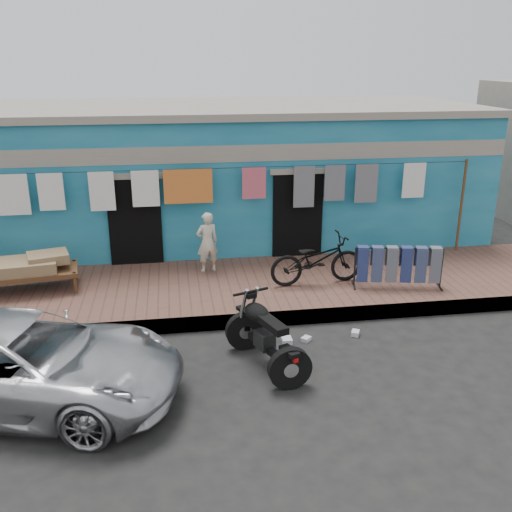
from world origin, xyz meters
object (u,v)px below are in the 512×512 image
Objects in this scene: jeans_rack at (398,266)px; bicycle at (317,254)px; car at (21,361)px; seated_person at (207,242)px; motorcycle at (266,335)px; charpoy at (26,274)px.

bicycle is at bearing 164.77° from jeans_rack.
car is 4.87m from seated_person.
bicycle is at bearing -43.49° from car.
motorcycle is 1.01× the size of jeans_rack.
car reaches higher than jeans_rack.
car is at bearing 116.43° from bicycle.
car is at bearing 40.17° from seated_person.
bicycle is 0.89× the size of charpoy.
seated_person is 0.60× the size of charpoy.
motorcycle reaches higher than jeans_rack.
charpoy is at bearing 25.73° from car.
motorcycle is (0.61, -3.59, -0.34)m from seated_person.
charpoy is (-3.46, -0.53, -0.30)m from seated_person.
seated_person reaches higher than bicycle.
bicycle reaches higher than motorcycle.
charpoy is 7.07m from jeans_rack.
charpoy is (-0.68, 3.46, -0.04)m from car.
motorcycle reaches higher than charpoy.
motorcycle is (-1.44, -2.60, -0.30)m from bicycle.
motorcycle is 5.09m from charpoy.
charpoy is at bearing -6.22° from seated_person.
jeans_rack is at bearing -7.01° from charpoy.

